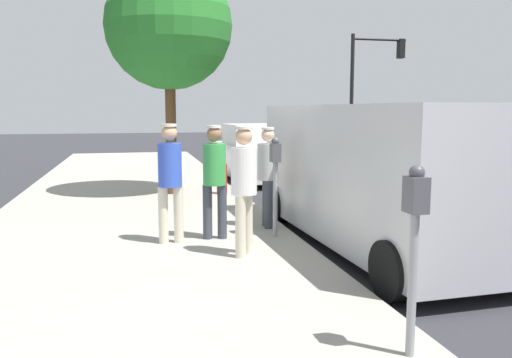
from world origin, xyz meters
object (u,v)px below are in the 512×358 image
(parked_van, at_px, (381,172))
(parked_sedan_behind, at_px, (256,155))
(pedestrian_in_gray, at_px, (268,171))
(traffic_light_corner, at_px, (371,75))
(parking_meter_far, at_px, (415,228))
(pedestrian_in_blue, at_px, (170,175))
(pedestrian_in_white, at_px, (244,182))
(fire_hydrant, at_px, (222,176))
(street_tree, at_px, (169,26))
(pedestrian_in_green, at_px, (214,174))
(parking_meter_near, at_px, (275,170))

(parked_van, bearing_deg, parked_sedan_behind, -90.04)
(pedestrian_in_gray, distance_m, traffic_light_corner, 14.92)
(parking_meter_far, height_order, pedestrian_in_blue, pedestrian_in_blue)
(pedestrian_in_white, bearing_deg, parking_meter_far, 102.23)
(pedestrian_in_blue, bearing_deg, parked_van, 171.64)
(pedestrian_in_gray, bearing_deg, parked_sedan_behind, -101.83)
(parked_sedan_behind, relative_size, fire_hydrant, 5.18)
(pedestrian_in_white, relative_size, street_tree, 0.33)
(pedestrian_in_green, height_order, traffic_light_corner, traffic_light_corner)
(pedestrian_in_white, xyz_separation_m, pedestrian_in_blue, (0.90, -0.89, 0.01))
(parking_meter_far, distance_m, traffic_light_corner, 19.05)
(parked_sedan_behind, distance_m, street_tree, 5.16)
(pedestrian_in_white, xyz_separation_m, parked_van, (-2.18, -0.44, 0.02))
(street_tree, bearing_deg, pedestrian_in_gray, 108.16)
(parking_meter_near, bearing_deg, pedestrian_in_green, -6.15)
(parked_sedan_behind, relative_size, traffic_light_corner, 0.86)
(pedestrian_in_gray, xyz_separation_m, fire_hydrant, (0.16, -3.59, -0.52))
(parked_van, xyz_separation_m, traffic_light_corner, (-6.30, -13.67, 2.36))
(parking_meter_near, relative_size, parked_van, 0.29)
(pedestrian_in_white, height_order, traffic_light_corner, traffic_light_corner)
(pedestrian_in_gray, relative_size, parked_van, 0.31)
(parking_meter_near, distance_m, pedestrian_in_gray, 0.69)
(pedestrian_in_gray, relative_size, pedestrian_in_green, 0.97)
(parking_meter_near, xyz_separation_m, pedestrian_in_gray, (-0.06, -0.68, -0.09))
(parking_meter_near, distance_m, pedestrian_in_white, 1.13)
(street_tree, bearing_deg, parking_meter_near, 104.93)
(parked_sedan_behind, xyz_separation_m, fire_hydrant, (1.61, 3.33, -0.18))
(pedestrian_in_gray, height_order, street_tree, street_tree)
(pedestrian_in_white, height_order, street_tree, street_tree)
(pedestrian_in_green, bearing_deg, parking_meter_far, 102.49)
(parking_meter_near, height_order, parked_van, parked_van)
(fire_hydrant, bearing_deg, parking_meter_near, 91.34)
(pedestrian_in_gray, distance_m, parked_sedan_behind, 7.07)
(pedestrian_in_green, distance_m, parked_sedan_behind, 7.88)
(street_tree, height_order, fire_hydrant, street_tree)
(parking_meter_near, relative_size, pedestrian_in_gray, 0.92)
(parked_van, bearing_deg, parking_meter_far, 67.12)
(pedestrian_in_blue, xyz_separation_m, parked_van, (-3.07, 0.45, 0.01))
(pedestrian_in_white, bearing_deg, parked_van, -168.65)
(pedestrian_in_gray, height_order, parked_sedan_behind, pedestrian_in_gray)
(pedestrian_in_white, height_order, parked_sedan_behind, pedestrian_in_white)
(parking_meter_far, xyz_separation_m, street_tree, (1.22, -8.59, 2.74))
(parking_meter_near, height_order, pedestrian_in_green, pedestrian_in_green)
(parking_meter_far, relative_size, fire_hydrant, 1.77)
(parking_meter_far, relative_size, parked_van, 0.29)
(pedestrian_in_gray, relative_size, street_tree, 0.32)
(pedestrian_in_blue, height_order, parked_van, parked_van)
(traffic_light_corner, relative_size, fire_hydrant, 6.05)
(parking_meter_near, xyz_separation_m, parked_sedan_behind, (-1.51, -7.59, -0.43))
(traffic_light_corner, xyz_separation_m, fire_hydrant, (7.90, 8.94, -2.95))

